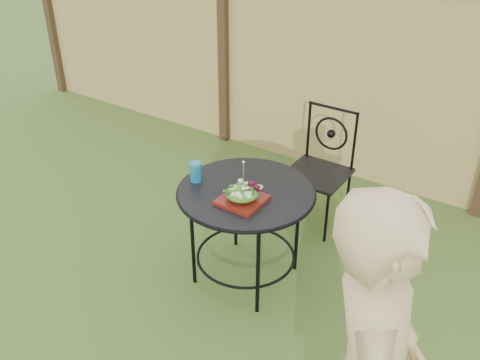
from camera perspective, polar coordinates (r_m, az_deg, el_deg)
The scene contains 8 objects.
ground at distance 3.73m, azimuth -4.21°, elevation -12.92°, with size 60.00×60.00×0.00m, color #294114.
fence at distance 4.90m, azimuth 11.35°, elevation 10.74°, with size 8.00×0.12×1.90m.
patio_table at distance 3.58m, azimuth 0.65°, elevation -2.97°, with size 0.92×0.92×0.72m.
patio_chair at distance 4.30m, azimuth 8.59°, elevation 1.56°, with size 0.46×0.46×0.95m.
salad_plate at distance 3.38m, azimuth 0.22°, elevation -2.15°, with size 0.27×0.27×0.02m, color #490C0A.
salad at distance 3.36m, azimuth 0.22°, elevation -1.40°, with size 0.21×0.21×0.08m, color #235614.
fork at distance 3.28m, azimuth 0.37°, elevation 0.47°, with size 0.01×0.01×0.18m, color silver.
drinking_glass at distance 3.59m, azimuth -4.76°, elevation 0.90°, with size 0.08×0.08×0.14m, color #0C6B92.
Camera 1 is at (1.71, -2.10, 2.57)m, focal length 40.00 mm.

